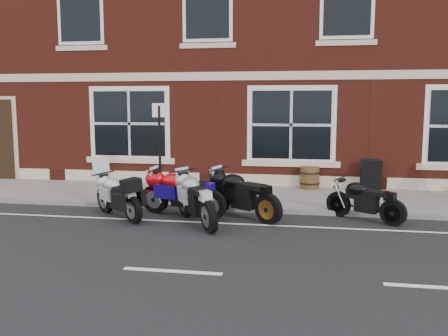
# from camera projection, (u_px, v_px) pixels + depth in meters

# --- Properties ---
(ground) EXTENTS (80.00, 80.00, 0.00)m
(ground) POSITION_uv_depth(u_px,v_px,m) (211.00, 225.00, 10.78)
(ground) COLOR black
(ground) RESTS_ON ground
(sidewalk) EXTENTS (30.00, 3.00, 0.12)m
(sidewalk) POSITION_uv_depth(u_px,v_px,m) (233.00, 197.00, 13.70)
(sidewalk) COLOR slate
(sidewalk) RESTS_ON ground
(kerb) EXTENTS (30.00, 0.16, 0.12)m
(kerb) POSITION_uv_depth(u_px,v_px,m) (222.00, 209.00, 12.16)
(kerb) COLOR slate
(kerb) RESTS_ON ground
(pub_building) EXTENTS (24.00, 12.00, 12.00)m
(pub_building) POSITION_uv_depth(u_px,v_px,m) (262.00, 18.00, 20.23)
(pub_building) COLOR maroon
(pub_building) RESTS_ON ground
(moto_touring_silver) EXTENTS (1.60, 1.44, 1.33)m
(moto_touring_silver) POSITION_uv_depth(u_px,v_px,m) (118.00, 194.00, 11.46)
(moto_touring_silver) COLOR black
(moto_touring_silver) RESTS_ON ground
(moto_sport_red) EXTENTS (2.17, 0.78, 1.00)m
(moto_sport_red) POSITION_uv_depth(u_px,v_px,m) (182.00, 191.00, 11.59)
(moto_sport_red) COLOR black
(moto_sport_red) RESTS_ON ground
(moto_sport_black) EXTENTS (1.93, 1.41, 1.02)m
(moto_sport_black) POSITION_uv_depth(u_px,v_px,m) (241.00, 193.00, 11.36)
(moto_sport_black) COLOR black
(moto_sport_black) RESTS_ON ground
(moto_sport_silver) EXTENTS (1.33, 2.00, 1.02)m
(moto_sport_silver) POSITION_uv_depth(u_px,v_px,m) (197.00, 197.00, 10.84)
(moto_sport_silver) COLOR black
(moto_sport_silver) RESTS_ON ground
(moto_naked_black) EXTENTS (1.66, 1.16, 0.86)m
(moto_naked_black) POSITION_uv_depth(u_px,v_px,m) (364.00, 199.00, 11.14)
(moto_naked_black) COLOR black
(moto_naked_black) RESTS_ON ground
(a_board_sign) EXTENTS (0.58, 0.40, 0.93)m
(a_board_sign) POSITION_uv_depth(u_px,v_px,m) (371.00, 176.00, 13.93)
(a_board_sign) COLOR black
(a_board_sign) RESTS_ON sidewalk
(barrel_planter) EXTENTS (0.58, 0.58, 0.65)m
(barrel_planter) POSITION_uv_depth(u_px,v_px,m) (310.00, 178.00, 14.56)
(barrel_planter) COLOR #431F11
(barrel_planter) RESTS_ON sidewalk
(parking_sign) EXTENTS (0.35, 0.10, 2.49)m
(parking_sign) POSITION_uv_depth(u_px,v_px,m) (160.00, 144.00, 12.81)
(parking_sign) COLOR black
(parking_sign) RESTS_ON sidewalk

